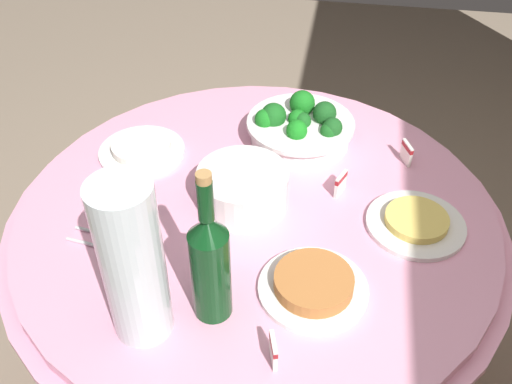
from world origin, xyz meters
TOP-DOWN VIEW (x-y plane):
  - ground_plane at (0.00, 0.00)m, footprint 6.00×6.00m
  - buffet_table at (0.00, 0.00)m, footprint 1.16×1.16m
  - broccoli_bowl at (-0.28, 0.07)m, footprint 0.28×0.28m
  - plate_stack at (-0.01, -0.03)m, footprint 0.21×0.21m
  - wine_bottle at (0.30, -0.03)m, footprint 0.07×0.07m
  - decorative_fruit_vase at (0.35, -0.15)m, footprint 0.11×0.11m
  - serving_tongs at (0.16, -0.30)m, footprint 0.07×0.17m
  - food_plate_peanuts at (0.22, 0.15)m, footprint 0.22×0.22m
  - food_plate_noodles at (-0.00, 0.36)m, footprint 0.22×0.22m
  - food_plate_rice at (-0.16, -0.32)m, footprint 0.22×0.22m
  - label_placard_front at (-0.09, 0.19)m, footprint 0.05×0.03m
  - label_placard_mid at (-0.24, 0.34)m, footprint 0.05×0.03m
  - label_placard_rear at (0.39, 0.10)m, footprint 0.05×0.02m

SIDE VIEW (x-z plane):
  - ground_plane at x=0.00m, z-range 0.00..0.00m
  - buffet_table at x=0.00m, z-range 0.01..0.75m
  - serving_tongs at x=0.16m, z-range 0.74..0.75m
  - food_plate_noodles at x=0.00m, z-range 0.74..0.77m
  - food_plate_rice at x=-0.16m, z-range 0.74..0.77m
  - food_plate_peanuts at x=0.22m, z-range 0.74..0.78m
  - label_placard_front at x=-0.09m, z-range 0.74..0.80m
  - label_placard_mid at x=-0.24m, z-range 0.74..0.80m
  - label_placard_rear at x=0.39m, z-range 0.74..0.80m
  - broccoli_bowl at x=-0.28m, z-range 0.73..0.84m
  - plate_stack at x=-0.01m, z-range 0.74..0.83m
  - wine_bottle at x=0.30m, z-range 0.70..1.04m
  - decorative_fruit_vase at x=0.35m, z-range 0.72..1.06m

